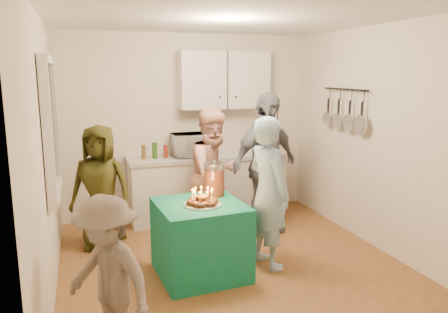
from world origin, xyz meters
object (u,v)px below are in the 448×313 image
object	(u,v)px
counter	(208,188)
party_table	(200,239)
woman_back_right	(265,164)
child_near_left	(108,279)
punch_jar	(214,180)
microwave	(193,145)
man_birthday	(268,193)
woman_back_left	(101,187)
woman_back_center	(215,175)

from	to	relation	value
counter	party_table	bearing A→B (deg)	-108.54
woman_back_right	child_near_left	bearing A→B (deg)	-158.81
party_table	punch_jar	xyz separation A→B (m)	(0.22, 0.24, 0.55)
counter	microwave	world-z (taller)	microwave
microwave	man_birthday	distance (m)	1.81
microwave	child_near_left	world-z (taller)	child_near_left
microwave	woman_back_left	bearing A→B (deg)	-153.13
woman_back_left	woman_back_right	size ratio (longest dim) A/B	0.81
microwave	woman_back_center	bearing A→B (deg)	-86.64
woman_back_right	man_birthday	bearing A→B (deg)	-134.45
microwave	party_table	distance (m)	1.90
woman_back_center	woman_back_left	bearing A→B (deg)	148.27
party_table	woman_back_right	bearing A→B (deg)	39.38
woman_back_right	child_near_left	xyz separation A→B (m)	(-2.09, -2.01, -0.29)
woman_back_center	child_near_left	distance (m)	2.44
child_near_left	punch_jar	bearing A→B (deg)	100.76
microwave	party_table	xyz separation A→B (m)	(-0.37, -1.74, -0.69)
microwave	woman_back_right	distance (m)	1.12
party_table	child_near_left	distance (m)	1.49
punch_jar	child_near_left	distance (m)	1.82
woman_back_left	woman_back_right	world-z (taller)	woman_back_right
woman_back_left	party_table	bearing A→B (deg)	-26.60
microwave	party_table	size ratio (longest dim) A/B	0.67
party_table	woman_back_left	xyz separation A→B (m)	(-0.92, 1.06, 0.36)
woman_back_left	man_birthday	bearing A→B (deg)	-10.33
woman_back_center	child_near_left	bearing A→B (deg)	-149.49
counter	microwave	xyz separation A→B (m)	(-0.21, 0.00, 0.64)
punch_jar	man_birthday	bearing A→B (deg)	-25.59
party_table	woman_back_center	distance (m)	1.08
punch_jar	man_birthday	world-z (taller)	man_birthday
counter	woman_back_center	world-z (taller)	woman_back_center
woman_back_left	woman_back_center	distance (m)	1.36
woman_back_center	party_table	bearing A→B (deg)	-140.04
woman_back_left	woman_back_center	world-z (taller)	woman_back_center
punch_jar	woman_back_center	world-z (taller)	woman_back_center
counter	woman_back_left	size ratio (longest dim) A/B	1.49
man_birthday	microwave	bearing A→B (deg)	-0.67
punch_jar	child_near_left	world-z (taller)	child_near_left
counter	woman_back_left	xyz separation A→B (m)	(-1.50, -0.67, 0.31)
punch_jar	woman_back_left	size ratio (longest dim) A/B	0.23
punch_jar	woman_back_right	bearing A→B (deg)	37.22
microwave	man_birthday	bearing A→B (deg)	-78.63
party_table	woman_back_right	size ratio (longest dim) A/B	0.47
counter	child_near_left	world-z (taller)	child_near_left
man_birthday	woman_back_right	size ratio (longest dim) A/B	0.89
man_birthday	child_near_left	world-z (taller)	man_birthday
woman_back_left	counter	bearing A→B (deg)	46.73
man_birthday	woman_back_left	world-z (taller)	man_birthday
man_birthday	woman_back_center	bearing A→B (deg)	6.58
microwave	man_birthday	xyz separation A→B (m)	(0.38, -1.75, -0.26)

